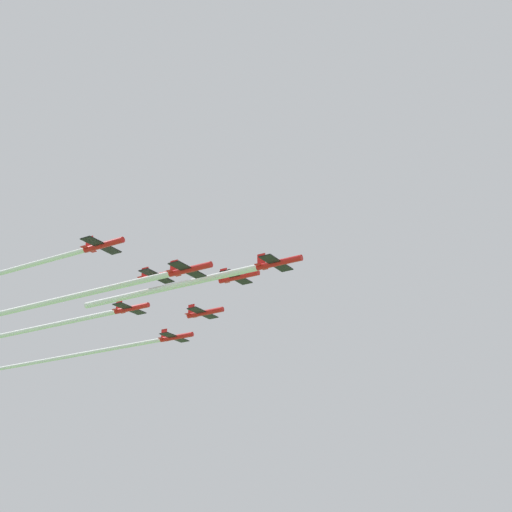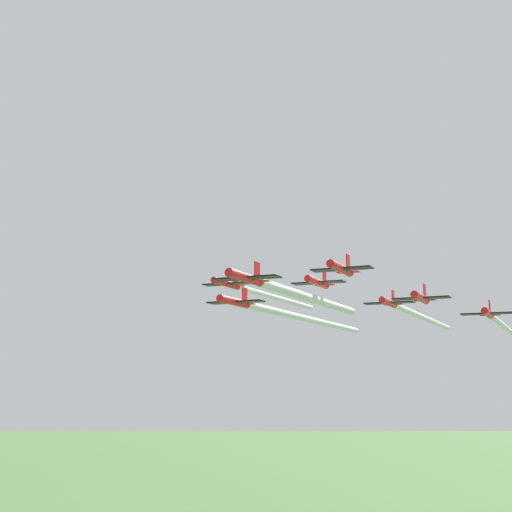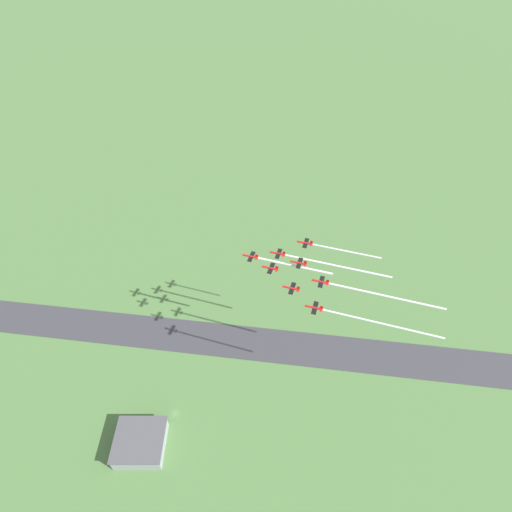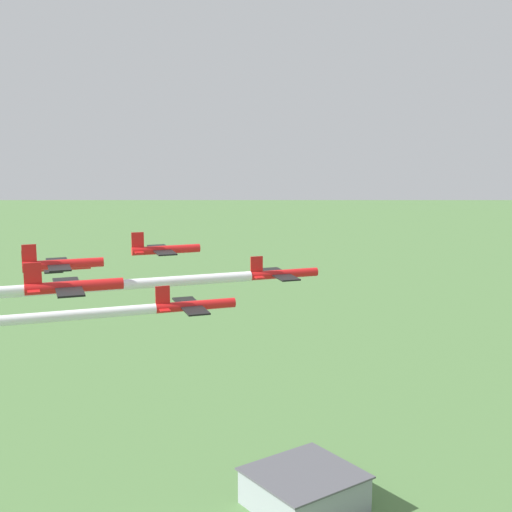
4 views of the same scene
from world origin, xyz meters
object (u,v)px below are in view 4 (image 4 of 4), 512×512
hangar (304,490)px  jet_5 (71,286)px  jet_0 (281,274)px  jet_4 (60,264)px  jet_3 (54,267)px  jet_2 (193,305)px  jet_1 (163,249)px

hangar → jet_5: 136.73m
jet_0 → jet_4: jet_4 is taller
hangar → jet_3: 115.92m
jet_2 → jet_5: size_ratio=1.00×
hangar → jet_0: size_ratio=3.14×
jet_2 → jet_4: (9.85, -10.80, 3.79)m
hangar → jet_3: (78.18, 43.41, 73.77)m
hangar → jet_2: jet_2 is taller
hangar → jet_0: jet_0 is taller
jet_1 → jet_5: bearing=-29.5°
jet_2 → jet_5: jet_5 is taller
jet_0 → jet_4: size_ratio=1.00×
jet_3 → jet_4: bearing=-0.0°
jet_1 → jet_5: size_ratio=1.00×
hangar → jet_1: (68.33, 54.21, 76.48)m
hangar → jet_0: bearing=48.0°
jet_3 → hangar: bearing=136.2°
hangar → jet_3: bearing=29.0°
hangar → jet_4: (82.56, 57.57, 76.76)m
jet_1 → jet_4: 14.62m
jet_4 → jet_5: (4.38, 14.16, 0.65)m
hangar → jet_4: 126.58m
jet_0 → jet_1: 14.82m
jet_5 → jet_0: bearing=120.5°
jet_2 → jet_1: bearing=-180.0°
jet_3 → jet_1: bearing=59.5°
jet_0 → jet_3: size_ratio=1.00×
hangar → jet_5: size_ratio=3.14×
jet_3 → jet_4: jet_4 is taller
jet_4 → jet_0: bearing=90.0°
jet_2 → jet_4: jet_4 is taller
jet_1 → jet_4: size_ratio=1.00×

